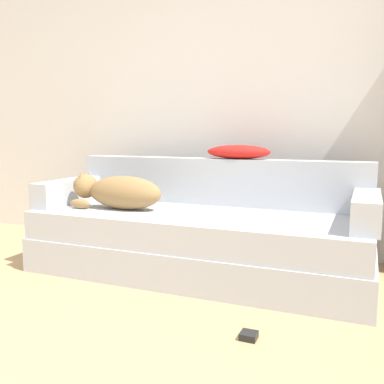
{
  "coord_description": "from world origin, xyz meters",
  "views": [
    {
      "loc": [
        1.16,
        -0.58,
        0.94
      ],
      "look_at": [
        0.12,
        1.93,
        0.57
      ],
      "focal_mm": 40.0,
      "sensor_mm": 36.0,
      "label": 1
    }
  ],
  "objects_px": {
    "laptop": "(190,213)",
    "throw_pillow": "(238,152)",
    "couch": "(197,243)",
    "dog": "(117,192)",
    "power_adapter": "(249,336)"
  },
  "relations": [
    {
      "from": "dog",
      "to": "laptop",
      "type": "height_order",
      "value": "dog"
    },
    {
      "from": "laptop",
      "to": "power_adapter",
      "type": "bearing_deg",
      "value": -64.12
    },
    {
      "from": "couch",
      "to": "throw_pillow",
      "type": "relative_size",
      "value": 4.75
    },
    {
      "from": "couch",
      "to": "power_adapter",
      "type": "relative_size",
      "value": 29.1
    },
    {
      "from": "couch",
      "to": "throw_pillow",
      "type": "height_order",
      "value": "throw_pillow"
    },
    {
      "from": "couch",
      "to": "power_adapter",
      "type": "bearing_deg",
      "value": -54.11
    },
    {
      "from": "dog",
      "to": "throw_pillow",
      "type": "xyz_separation_m",
      "value": [
        0.74,
        0.45,
        0.27
      ]
    },
    {
      "from": "dog",
      "to": "throw_pillow",
      "type": "relative_size",
      "value": 1.47
    },
    {
      "from": "couch",
      "to": "laptop",
      "type": "relative_size",
      "value": 5.94
    },
    {
      "from": "couch",
      "to": "throw_pillow",
      "type": "distance_m",
      "value": 0.73
    },
    {
      "from": "laptop",
      "to": "throw_pillow",
      "type": "height_order",
      "value": "throw_pillow"
    },
    {
      "from": "dog",
      "to": "power_adapter",
      "type": "bearing_deg",
      "value": -31.79
    },
    {
      "from": "couch",
      "to": "throw_pillow",
      "type": "xyz_separation_m",
      "value": [
        0.17,
        0.37,
        0.6
      ]
    },
    {
      "from": "laptop",
      "to": "power_adapter",
      "type": "xyz_separation_m",
      "value": [
        0.58,
        -0.69,
        -0.41
      ]
    },
    {
      "from": "laptop",
      "to": "couch",
      "type": "bearing_deg",
      "value": 66.33
    }
  ]
}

